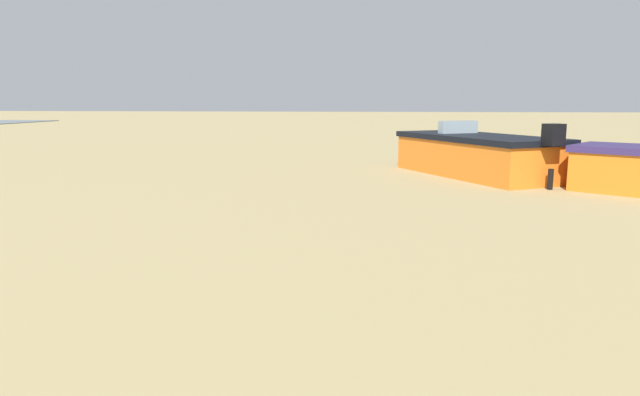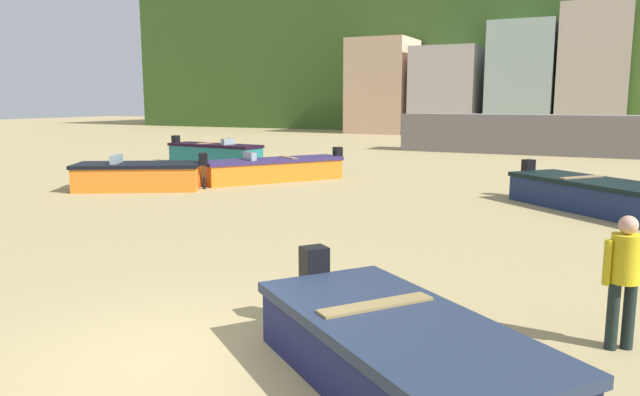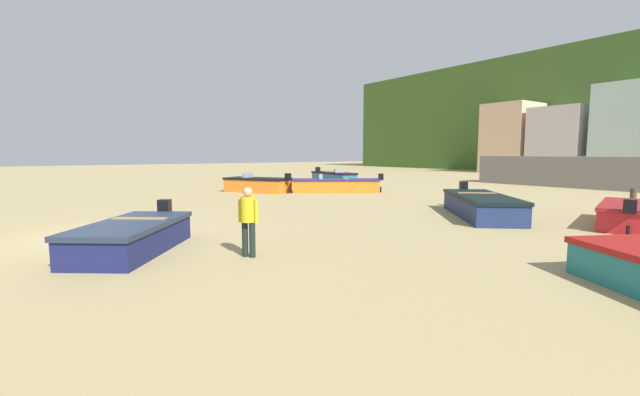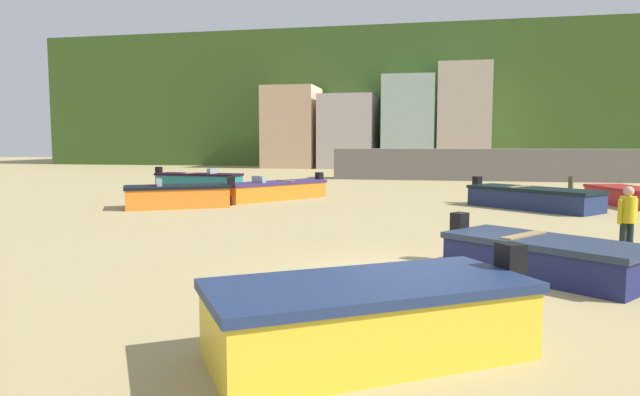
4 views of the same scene
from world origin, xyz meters
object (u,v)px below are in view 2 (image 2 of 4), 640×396
Objects in this scene: boat_teal_0 at (215,154)px; boat_navy_7 at (598,195)px; boat_navy_1 at (398,352)px; boat_orange_2 at (139,176)px; beach_walker_foreground at (624,272)px; boat_orange_5 at (273,169)px.

boat_navy_7 is at bearing 77.50° from boat_teal_0.
boat_navy_1 is at bearing 32.93° from boat_navy_7.
boat_orange_2 is 2.67× the size of beach_walker_foreground.
boat_navy_7 is 3.07× the size of beach_walker_foreground.
boat_orange_2 is 0.87× the size of boat_navy_7.
boat_navy_1 is at bearing 46.30° from boat_teal_0.
boat_orange_5 is (-9.22, 13.37, 0.05)m from boat_navy_1.
beach_walker_foreground is at bearing 53.72° from boat_teal_0.
beach_walker_foreground reaches higher than boat_orange_5.
boat_navy_1 is 2.42× the size of beach_walker_foreground.
boat_navy_1 is at bearing -157.79° from boat_orange_2.
boat_navy_1 is 15.46m from boat_orange_2.
boat_orange_2 reaches higher than boat_orange_5.
boat_navy_7 is (10.85, -1.51, -0.00)m from boat_orange_5.
boat_navy_1 is at bearing 159.63° from boat_orange_5.
boat_orange_5 reaches higher than boat_navy_1.
boat_orange_2 is 16.08m from beach_walker_foreground.
boat_orange_5 is (5.44, -3.97, -0.05)m from boat_teal_0.
boat_teal_0 is 22.65m from beach_walker_foreground.
beach_walker_foreground is at bearing 170.04° from boat_orange_5.
boat_teal_0 is 6.73m from boat_orange_5.
boat_navy_1 is 0.91× the size of boat_orange_2.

